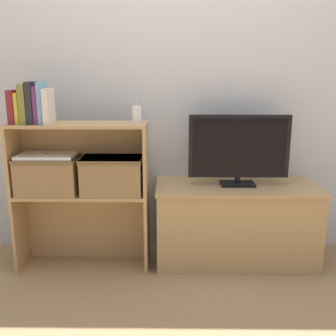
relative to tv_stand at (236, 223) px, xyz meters
The scene contains 17 objects.
ground_plane 0.57m from the tv_stand, 154.18° to the right, with size 16.00×16.00×0.00m, color #A37F56.
wall_back 1.07m from the tv_stand, 150.69° to the left, with size 10.00×0.05×2.40m.
tv_stand is the anchor object (origin of this frame).
tv 0.51m from the tv_stand, 90.00° to the right, with size 0.64×0.14×0.46m.
bookshelf_lower_tier 1.00m from the tv_stand, behind, with size 0.84×0.26×0.50m.
bookshelf_upper_tier 1.12m from the tv_stand, behind, with size 0.84×0.26×0.44m.
book_maroon 1.58m from the tv_stand, behind, with size 0.04×0.12×0.20m.
book_mustard 1.55m from the tv_stand, behind, with size 0.02×0.13×0.18m.
book_olive 1.53m from the tv_stand, behind, with size 0.04×0.13×0.23m.
book_charcoal 1.50m from the tv_stand, behind, with size 0.04×0.14×0.25m.
book_plum 1.46m from the tv_stand, behind, with size 0.02×0.13×0.22m.
book_skyblue 1.45m from the tv_stand, behind, with size 0.03×0.13×0.25m.
book_ivory 1.41m from the tv_stand, behind, with size 0.03×0.15×0.21m.
baby_monitor 0.97m from the tv_stand, behind, with size 0.05×0.04×0.13m.
storage_basket_left 1.26m from the tv_stand, behind, with size 0.38×0.23×0.23m.
storage_basket_right 0.88m from the tv_stand, behind, with size 0.38×0.23×0.23m.
laptop 1.30m from the tv_stand, behind, with size 0.35×0.21×0.02m.
Camera 1 is at (0.03, -2.25, 1.25)m, focal length 42.00 mm.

